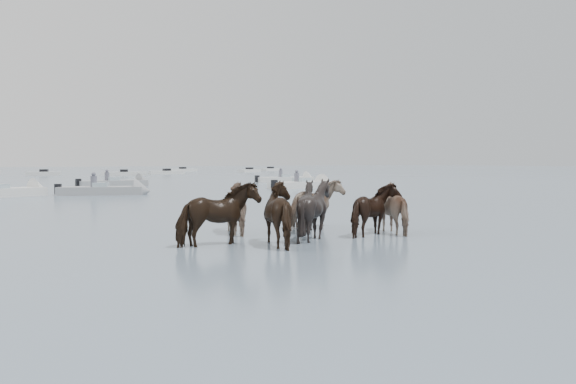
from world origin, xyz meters
TOP-DOWN VIEW (x-y plane):
  - ground at (0.00, 0.00)m, footprint 400.00×400.00m
  - pony_herd at (-0.95, 0.61)m, footprint 6.93×4.29m
  - swimming_pony at (6.92, 18.72)m, footprint 0.72×0.44m
  - motorboat_a at (-4.47, 23.47)m, footprint 5.41×2.97m
  - motorboat_b at (0.73, 21.99)m, footprint 5.36×3.56m
  - motorboat_c at (4.77, 32.91)m, footprint 5.86×2.00m
  - motorboat_d at (15.36, 22.80)m, footprint 5.86×2.36m
  - motorboat_e at (21.10, 33.35)m, footprint 6.19×2.48m

SIDE VIEW (x-z plane):
  - ground at x=0.00m, z-range 0.00..0.00m
  - swimming_pony at x=6.92m, z-range -0.12..0.32m
  - motorboat_e at x=21.10m, z-range -0.74..1.18m
  - motorboat_c at x=4.77m, z-range -0.73..1.19m
  - motorboat_d at x=15.36m, z-range -0.73..1.19m
  - motorboat_a at x=-4.47m, z-range -0.73..1.19m
  - motorboat_b at x=0.73m, z-range -0.73..1.19m
  - pony_herd at x=-0.95m, z-range -0.17..1.47m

